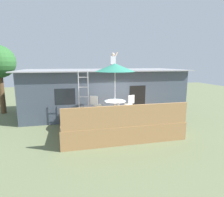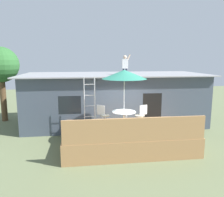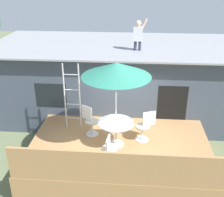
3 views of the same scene
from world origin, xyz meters
TOP-DOWN VIEW (x-y plane):
  - ground_plane at (0.00, 0.00)m, footprint 40.00×40.00m
  - house at (0.00, 3.60)m, footprint 10.50×4.50m
  - deck at (0.00, 0.00)m, footprint 5.38×3.68m
  - deck_railing at (0.00, -1.79)m, footprint 5.28×0.08m
  - patio_table at (-0.12, -0.10)m, footprint 1.04×1.04m
  - patio_umbrella at (-0.12, -0.10)m, footprint 1.90×1.90m
  - step_ladder at (-1.57, 0.78)m, footprint 0.52×0.04m
  - person_figure at (0.45, 2.73)m, footprint 0.47×0.20m
  - patio_chair_left at (-0.96, 0.45)m, footprint 0.57×0.45m
  - patio_chair_right at (0.74, 0.25)m, footprint 0.60×0.44m
  - patio_chair_near at (-0.23, -1.09)m, footprint 0.44×0.62m

SIDE VIEW (x-z plane):
  - ground_plane at x=0.00m, z-range 0.00..0.00m
  - deck at x=0.00m, z-range 0.00..0.80m
  - deck_railing at x=0.00m, z-range 0.80..1.70m
  - patio_chair_left at x=-0.96m, z-range 0.80..1.72m
  - patio_chair_right at x=0.74m, z-range 0.80..1.72m
  - patio_chair_near at x=-0.23m, z-range 0.80..1.72m
  - patio_table at x=-0.12m, z-range 1.01..1.76m
  - house at x=0.00m, z-range 0.01..2.94m
  - step_ladder at x=-1.57m, z-range 0.80..3.00m
  - patio_umbrella at x=-0.12m, z-range 1.88..4.42m
  - person_figure at x=0.45m, z-range 2.99..4.10m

